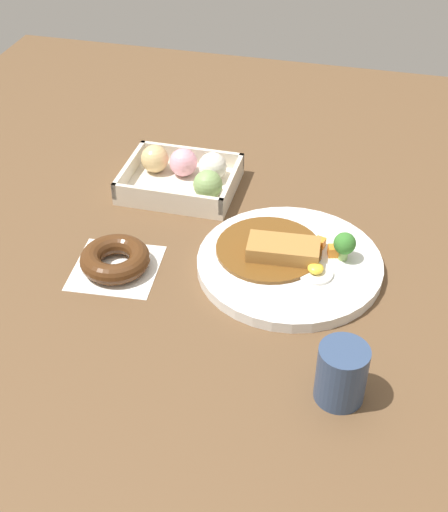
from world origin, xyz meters
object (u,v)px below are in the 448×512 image
Objects in this scene: donut_box at (185,175)px; coffee_mug at (341,374)px; curry_plate at (289,261)px; chocolate_ring_donut at (115,260)px.

coffee_mug is (-0.33, 0.42, 0.02)m from donut_box.
coffee_mug reaches higher than donut_box.
coffee_mug is at bearing 128.07° from donut_box.
donut_box is at bearing -39.28° from curry_plate.
chocolate_ring_donut is (0.26, 0.07, 0.00)m from curry_plate.
curry_plate is 0.29m from donut_box.
donut_box is 0.53m from coffee_mug.
curry_plate is 3.49× the size of coffee_mug.
curry_plate is at bearing -65.94° from coffee_mug.
donut_box is (0.22, -0.18, 0.01)m from curry_plate.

